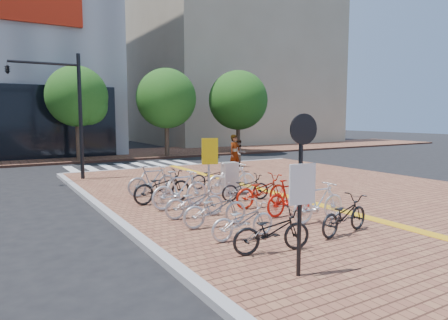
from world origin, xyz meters
TOP-DOWN VIEW (x-y plane):
  - ground at (0.00, 0.00)m, footprint 120.00×120.00m
  - kerb_north at (3.00, 12.00)m, footprint 14.00×0.25m
  - far_sidewalk at (0.00, 21.00)m, footprint 70.00×8.00m
  - building_beige at (18.00, 32.00)m, footprint 20.00×18.00m
  - crosswalk at (0.50, 14.00)m, footprint 7.50×4.00m
  - street_trees at (5.04, 17.45)m, footprint 16.20×4.60m
  - bike_0 at (-2.03, -2.52)m, footprint 1.80×0.92m
  - bike_1 at (-2.03, -1.45)m, footprint 1.64×0.60m
  - bike_2 at (-2.06, -0.23)m, footprint 1.79×0.73m
  - bike_3 at (-2.11, 0.85)m, footprint 1.76×0.73m
  - bike_4 at (-1.98, 2.10)m, footprint 2.00×0.76m
  - bike_5 at (-2.15, 3.12)m, footprint 2.06×0.87m
  - bike_6 at (-2.02, 4.37)m, footprint 1.82×0.55m
  - bike_7 at (0.26, -2.36)m, footprint 1.82×0.89m
  - bike_8 at (0.51, -1.24)m, footprint 1.79×0.54m
  - bike_9 at (0.34, -0.28)m, footprint 1.76×0.64m
  - bike_10 at (0.27, 0.99)m, footprint 1.94×0.72m
  - bike_11 at (0.35, 2.00)m, footprint 1.75×0.87m
  - bike_12 at (0.51, 3.13)m, footprint 1.95×0.68m
  - bike_13 at (0.49, 4.54)m, footprint 1.78×0.87m
  - pedestrian_a at (3.69, 7.98)m, footprint 0.79×0.64m
  - pedestrian_b at (5.02, 9.60)m, footprint 0.79×0.64m
  - utility_box at (0.42, 3.11)m, footprint 0.56×0.42m
  - yellow_sign at (-0.48, 2.98)m, footprint 0.55×0.21m
  - notice_sign at (-2.36, -3.77)m, footprint 0.53×0.15m
  - traffic_light_pole at (-4.62, 9.66)m, footprint 2.97×1.14m

SIDE VIEW (x-z plane):
  - ground at x=0.00m, z-range 0.00..0.00m
  - crosswalk at x=0.50m, z-range 0.00..0.01m
  - far_sidewalk at x=0.00m, z-range 0.00..0.15m
  - kerb_north at x=3.00m, z-range 0.00..0.15m
  - bike_1 at x=-2.03m, z-range 0.15..1.01m
  - bike_11 at x=0.35m, z-range 0.15..1.03m
  - bike_13 at x=0.49m, z-range 0.15..1.05m
  - bike_3 at x=-2.11m, z-range 0.15..1.05m
  - bike_0 at x=-2.03m, z-range 0.15..1.05m
  - bike_7 at x=0.26m, z-range 0.15..1.07m
  - bike_2 at x=-2.06m, z-range 0.15..1.07m
  - bike_10 at x=0.27m, z-range 0.15..1.16m
  - bike_9 at x=0.34m, z-range 0.15..1.19m
  - bike_5 at x=-2.15m, z-range 0.15..1.21m
  - bike_8 at x=0.51m, z-range 0.15..1.22m
  - bike_6 at x=-2.02m, z-range 0.15..1.23m
  - bike_12 at x=0.51m, z-range 0.15..1.30m
  - bike_4 at x=-1.98m, z-range 0.15..1.32m
  - utility_box at x=0.42m, z-range 0.15..1.32m
  - pedestrian_b at x=5.02m, z-range 0.15..1.66m
  - pedestrian_a at x=3.69m, z-range 0.15..2.04m
  - yellow_sign at x=-0.48m, z-range 0.55..2.61m
  - notice_sign at x=-2.36m, z-range 0.52..3.36m
  - traffic_light_pole at x=-4.62m, z-range 1.20..6.72m
  - street_trees at x=5.04m, z-range 0.92..7.27m
  - building_beige at x=18.00m, z-range 0.00..18.00m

